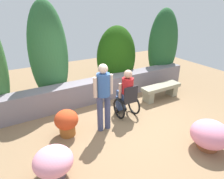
% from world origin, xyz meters
% --- Properties ---
extents(ground_plane, '(12.58, 12.58, 0.00)m').
position_xyz_m(ground_plane, '(0.00, 0.00, 0.00)').
color(ground_plane, '#8A6D4D').
extents(stone_retaining_wall, '(6.86, 0.48, 0.70)m').
position_xyz_m(stone_retaining_wall, '(0.00, 1.54, 0.35)').
color(stone_retaining_wall, gray).
rests_on(stone_retaining_wall, ground).
extents(hedge_backdrop, '(6.92, 1.15, 2.98)m').
position_xyz_m(hedge_backdrop, '(0.49, 2.11, 1.33)').
color(hedge_backdrop, '#396F35').
rests_on(hedge_backdrop, ground).
extents(stone_bench, '(1.37, 0.38, 0.45)m').
position_xyz_m(stone_bench, '(1.86, 0.61, 0.30)').
color(stone_bench, gray).
rests_on(stone_bench, ground).
extents(person_in_wheelchair, '(0.53, 0.66, 1.33)m').
position_xyz_m(person_in_wheelchair, '(0.30, 0.29, 0.62)').
color(person_in_wheelchair, black).
rests_on(person_in_wheelchair, ground).
extents(person_standing_companion, '(0.49, 0.30, 1.67)m').
position_xyz_m(person_standing_companion, '(-0.53, 0.01, 0.96)').
color(person_standing_companion, '#40476C').
rests_on(person_standing_companion, ground).
extents(flower_pot_purple_near, '(0.79, 0.79, 0.63)m').
position_xyz_m(flower_pot_purple_near, '(1.08, -1.71, 0.32)').
color(flower_pot_purple_near, brown).
rests_on(flower_pot_purple_near, ground).
extents(flower_pot_terracotta_by_wall, '(0.55, 0.55, 0.64)m').
position_xyz_m(flower_pot_terracotta_by_wall, '(-1.38, 0.23, 0.35)').
color(flower_pot_terracotta_by_wall, '#995623').
rests_on(flower_pot_terracotta_by_wall, ground).
extents(flower_pot_red_accent, '(0.70, 0.70, 0.58)m').
position_xyz_m(flower_pot_red_accent, '(-1.97, -0.84, 0.32)').
color(flower_pot_red_accent, '#584956').
rests_on(flower_pot_red_accent, ground).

